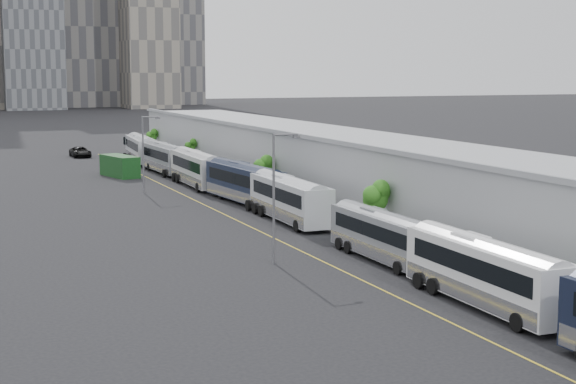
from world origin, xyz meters
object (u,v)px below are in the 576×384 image
bus_6 (197,172)px  bus_5 (245,186)px  shipping_container (120,166)px  bus_4 (290,203)px  suv (80,152)px  bus_7 (165,160)px  bus_3 (383,240)px  street_lamp_near (276,189)px  street_lamp_far (145,149)px  bus_2 (485,278)px  bus_8 (141,151)px

bus_6 → bus_5: bearing=-86.0°
shipping_container → bus_4: bearing=-93.1°
suv → bus_4: bearing=-85.1°
bus_6 → bus_7: (-0.08, 14.62, -0.07)m
bus_3 → bus_6: bearing=90.8°
bus_4 → shipping_container: (-7.09, 39.39, -0.35)m
bus_7 → street_lamp_near: bearing=-98.4°
bus_5 → street_lamp_far: 13.86m
bus_7 → bus_2: bearing=-91.6°
bus_8 → shipping_container: 17.25m
bus_5 → bus_2: bearing=-95.5°
bus_7 → bus_8: bus_8 is taller
street_lamp_near → shipping_container: bearing=89.7°
bus_5 → street_lamp_far: (-7.58, 11.15, 3.19)m
bus_4 → street_lamp_near: size_ratio=1.52×
bus_5 → bus_8: bus_5 is taller
bus_4 → bus_7: (-0.77, 41.16, -0.05)m
bus_7 → suv: (-6.82, 25.93, -0.85)m
street_lamp_far → shipping_container: (0.46, 16.13, -3.56)m
bus_6 → bus_8: (0.02, 28.85, -0.05)m
bus_3 → bus_7: size_ratio=0.90×
bus_2 → street_lamp_far: bearing=98.2°
bus_8 → street_lamp_near: street_lamp_near is taller
bus_3 → bus_4: 17.42m
bus_3 → bus_4: (0.07, 17.42, 0.20)m
bus_5 → bus_7: 29.07m
bus_6 → bus_4: bearing=-87.4°
bus_7 → shipping_container: bearing=-166.0°
bus_6 → shipping_container: 14.35m
bus_7 → shipping_container: (-6.32, -1.77, -0.30)m
bus_7 → street_lamp_near: size_ratio=1.48×
bus_8 → bus_7: bearing=-86.2°
bus_7 → bus_8: size_ratio=0.98×
street_lamp_far → suv: size_ratio=1.47×
bus_7 → street_lamp_far: (-6.78, -17.90, 3.26)m
bus_5 → bus_7: (-0.80, 29.05, -0.07)m
street_lamp_far → bus_7: bearing=69.3°
bus_6 → shipping_container: size_ratio=2.03×
bus_6 → suv: 41.14m
street_lamp_near → bus_5: bearing=75.0°
bus_4 → bus_6: bus_6 is taller
bus_8 → street_lamp_far: (-6.88, -32.14, 3.23)m
bus_8 → shipping_container: bearing=-107.7°
bus_6 → bus_7: size_ratio=1.04×
bus_6 → bus_3: bearing=-88.1°
bus_2 → bus_6: 57.10m
bus_4 → street_lamp_far: street_lamp_far is taller
street_lamp_far → suv: 44.03m
street_lamp_near → street_lamp_far: size_ratio=1.08×
bus_8 → bus_2: bearing=-85.7°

